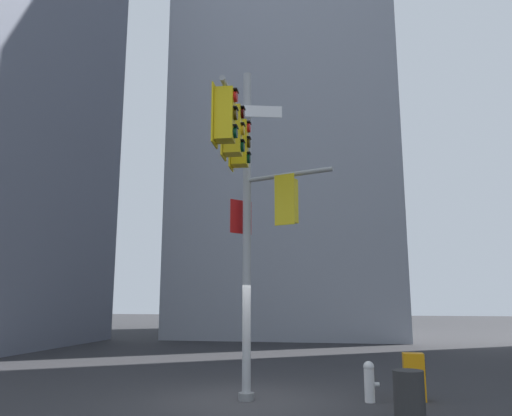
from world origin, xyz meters
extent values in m
plane|color=#2D2D30|center=(0.00, 0.00, 0.00)|extent=(120.00, 120.00, 0.00)
cube|color=#9399A3|center=(-1.31, 21.49, 16.18)|extent=(13.25, 13.25, 32.36)
cylinder|color=#9EA0A3|center=(0.00, 0.00, 3.83)|extent=(0.19, 0.19, 7.67)
cylinder|color=slate|center=(0.00, 0.00, 0.08)|extent=(0.35, 0.35, 0.16)
cylinder|color=#9EA0A3|center=(0.08, -1.54, 6.12)|extent=(0.27, 3.09, 0.11)
cylinder|color=#9EA0A3|center=(1.02, -0.36, 4.95)|extent=(2.08, 0.82, 0.11)
cube|color=yellow|center=(-0.13, -1.09, 5.52)|extent=(0.06, 0.48, 1.14)
cube|color=yellow|center=(0.06, -1.08, 5.52)|extent=(0.36, 0.36, 1.00)
cylinder|color=red|center=(0.26, -1.07, 5.87)|extent=(0.07, 0.20, 0.20)
cube|color=black|center=(0.26, -1.07, 5.99)|extent=(0.08, 0.22, 0.02)
cylinder|color=#3C2C06|center=(0.26, -1.07, 5.52)|extent=(0.07, 0.20, 0.20)
cube|color=black|center=(0.26, -1.07, 5.64)|extent=(0.08, 0.22, 0.02)
cylinder|color=#06311C|center=(0.26, -1.07, 5.17)|extent=(0.07, 0.20, 0.20)
cube|color=black|center=(0.26, -1.07, 5.29)|extent=(0.08, 0.22, 0.02)
cube|color=yellow|center=(-0.09, -1.94, 5.52)|extent=(0.06, 0.48, 1.14)
cube|color=yellow|center=(0.10, -1.93, 5.52)|extent=(0.36, 0.36, 1.00)
cylinder|color=#360605|center=(0.30, -1.92, 5.87)|extent=(0.07, 0.20, 0.20)
cube|color=black|center=(0.31, -1.92, 5.99)|extent=(0.08, 0.22, 0.02)
cylinder|color=yellow|center=(0.30, -1.92, 5.52)|extent=(0.07, 0.20, 0.20)
cube|color=black|center=(0.31, -1.92, 5.64)|extent=(0.08, 0.22, 0.02)
cylinder|color=#06311C|center=(0.30, -1.92, 5.17)|extent=(0.07, 0.20, 0.20)
cube|color=black|center=(0.31, -1.92, 5.29)|extent=(0.08, 0.22, 0.02)
cube|color=yellow|center=(-0.04, -2.79, 5.52)|extent=(0.06, 0.48, 1.14)
cube|color=yellow|center=(0.15, -2.78, 5.52)|extent=(0.36, 0.36, 1.00)
cylinder|color=red|center=(0.35, -2.77, 5.87)|extent=(0.07, 0.20, 0.20)
cube|color=black|center=(0.36, -2.77, 5.99)|extent=(0.08, 0.22, 0.02)
cylinder|color=#3C2C06|center=(0.35, -2.77, 5.52)|extent=(0.07, 0.20, 0.20)
cube|color=black|center=(0.36, -2.77, 5.64)|extent=(0.08, 0.22, 0.02)
cylinder|color=#06311C|center=(0.35, -2.77, 5.17)|extent=(0.07, 0.20, 0.20)
cube|color=black|center=(0.36, -2.77, 5.29)|extent=(0.08, 0.22, 0.02)
cube|color=yellow|center=(0.96, -0.54, 4.35)|extent=(0.46, 0.19, 1.14)
cube|color=yellow|center=(1.02, -0.36, 4.35)|extent=(0.43, 0.43, 1.00)
cylinder|color=red|center=(1.09, -0.17, 4.70)|extent=(0.21, 0.12, 0.20)
cube|color=black|center=(1.09, -0.16, 4.82)|extent=(0.23, 0.14, 0.02)
cylinder|color=#3C2C06|center=(1.09, -0.17, 4.35)|extent=(0.21, 0.12, 0.20)
cube|color=black|center=(1.09, -0.16, 4.47)|extent=(0.23, 0.14, 0.02)
cylinder|color=#06311C|center=(1.09, -0.17, 4.00)|extent=(0.21, 0.12, 0.20)
cube|color=black|center=(1.09, -0.16, 4.12)|extent=(0.23, 0.14, 0.02)
cube|color=white|center=(0.09, -0.34, 6.56)|extent=(1.55, 0.45, 0.28)
cube|color=#19479E|center=(0.09, -0.34, 6.56)|extent=(1.51, 0.43, 0.24)
cube|color=red|center=(-0.17, 0.14, 4.11)|extent=(0.41, 0.51, 0.80)
cube|color=white|center=(-0.17, 0.14, 4.11)|extent=(0.38, 0.48, 0.76)
cylinder|color=silver|center=(2.66, 0.28, 0.34)|extent=(0.22, 0.22, 0.68)
sphere|color=silver|center=(2.66, 0.28, 0.74)|extent=(0.23, 0.23, 0.23)
cylinder|color=silver|center=(2.82, 0.28, 0.37)|extent=(0.10, 0.09, 0.09)
cube|color=orange|center=(3.64, 0.63, 0.50)|extent=(0.44, 0.36, 1.00)
cube|color=black|center=(3.87, 0.63, 0.70)|extent=(0.01, 0.29, 0.36)
cylinder|color=#2D2D2D|center=(3.29, -1.57, 0.46)|extent=(0.55, 0.55, 0.92)
camera|label=1|loc=(2.29, -11.13, 2.18)|focal=34.54mm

